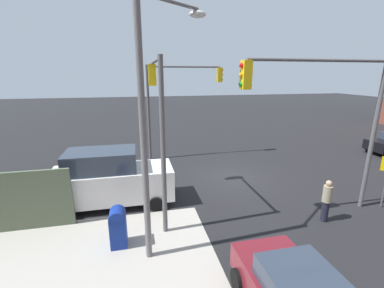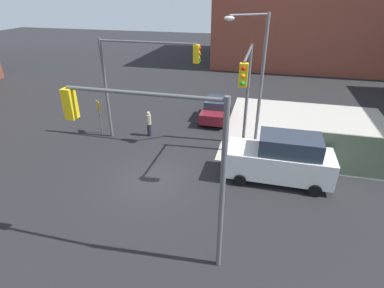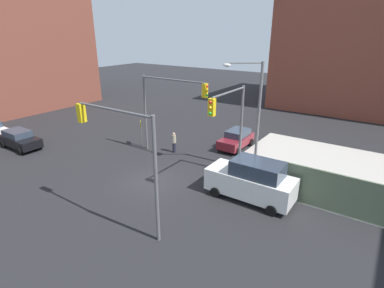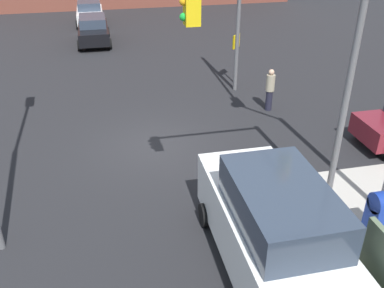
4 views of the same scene
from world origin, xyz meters
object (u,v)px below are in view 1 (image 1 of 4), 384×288
object	(u,v)px
mailbox_blue	(118,226)
van_white_delivery	(111,178)
traffic_signal_se_corner	(178,93)
traffic_signal_nw_corner	(328,106)
street_lamp_corner	(152,115)
traffic_signal_ne_corner	(158,108)
pedestrian_crossing	(327,200)

from	to	relation	value
mailbox_blue	van_white_delivery	xyz separation A→B (m)	(0.46, -3.20, 0.52)
traffic_signal_se_corner	traffic_signal_nw_corner	bearing A→B (deg)	116.54
traffic_signal_se_corner	street_lamp_corner	xyz separation A→B (m)	(2.45, 10.09, 0.08)
traffic_signal_ne_corner	pedestrian_crossing	bearing A→B (deg)	160.18
pedestrian_crossing	street_lamp_corner	bearing A→B (deg)	-46.30
traffic_signal_se_corner	pedestrian_crossing	size ratio (longest dim) A/B	3.62
street_lamp_corner	traffic_signal_se_corner	bearing A→B (deg)	-103.63
traffic_signal_ne_corner	traffic_signal_nw_corner	bearing A→B (deg)	165.90
traffic_signal_nw_corner	pedestrian_crossing	distance (m)	3.81
van_white_delivery	pedestrian_crossing	xyz separation A→B (m)	(-8.66, 3.40, -0.34)
traffic_signal_ne_corner	pedestrian_crossing	xyz separation A→B (m)	(-6.50, 2.34, -3.63)
street_lamp_corner	van_white_delivery	bearing A→B (deg)	-65.03
traffic_signal_se_corner	traffic_signal_ne_corner	bearing A→B (deg)	74.45
traffic_signal_ne_corner	pedestrian_crossing	distance (m)	7.80
traffic_signal_se_corner	van_white_delivery	xyz separation A→B (m)	(4.21, 6.30, -3.34)
traffic_signal_nw_corner	street_lamp_corner	bearing A→B (deg)	8.89
van_white_delivery	pedestrian_crossing	bearing A→B (deg)	158.57
traffic_signal_nw_corner	pedestrian_crossing	size ratio (longest dim) A/B	3.62
traffic_signal_nw_corner	street_lamp_corner	xyz separation A→B (m)	(6.94, 1.09, 0.02)
traffic_signal_nw_corner	traffic_signal_se_corner	size ratio (longest dim) A/B	1.00
street_lamp_corner	traffic_signal_ne_corner	bearing A→B (deg)	-98.32
traffic_signal_nw_corner	mailbox_blue	world-z (taller)	traffic_signal_nw_corner
mailbox_blue	pedestrian_crossing	bearing A→B (deg)	178.60
traffic_signal_ne_corner	van_white_delivery	bearing A→B (deg)	-26.06
traffic_signal_nw_corner	traffic_signal_se_corner	distance (m)	10.06
pedestrian_crossing	traffic_signal_nw_corner	bearing A→B (deg)	-142.93
traffic_signal_nw_corner	pedestrian_crossing	xyz separation A→B (m)	(0.04, 0.70, -3.74)
traffic_signal_se_corner	mailbox_blue	bearing A→B (deg)	68.48
traffic_signal_se_corner	van_white_delivery	distance (m)	8.28
street_lamp_corner	pedestrian_crossing	size ratio (longest dim) A/B	4.46
traffic_signal_nw_corner	traffic_signal_ne_corner	world-z (taller)	same
traffic_signal_ne_corner	street_lamp_corner	bearing A→B (deg)	81.68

